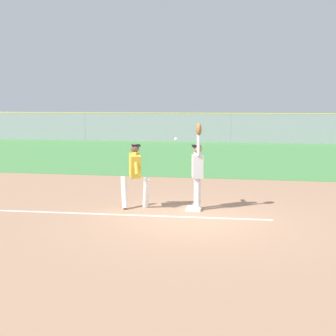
{
  "coord_description": "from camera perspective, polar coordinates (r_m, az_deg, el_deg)",
  "views": [
    {
      "loc": [
        1.28,
        -10.83,
        2.83
      ],
      "look_at": [
        -0.85,
        1.36,
        1.05
      ],
      "focal_mm": 49.96,
      "sensor_mm": 36.0,
      "label": 1
    }
  ],
  "objects": [
    {
      "name": "parked_car_blue",
      "position": [
        36.96,
        6.76,
        4.78
      ],
      "size": [
        4.47,
        2.25,
        1.25
      ],
      "rotation": [
        0.0,
        0.0,
        -0.04
      ],
      "color": "#23389E",
      "rests_on": "ground_plane"
    },
    {
      "name": "outfield_fence",
      "position": [
        32.4,
        7.65,
        4.88
      ],
      "size": [
        41.95,
        0.08,
        2.02
      ],
      "color": "#93999E",
      "rests_on": "ground_plane"
    },
    {
      "name": "parked_car_tan",
      "position": [
        36.75,
        14.86,
        4.54
      ],
      "size": [
        4.53,
        2.38,
        1.25
      ],
      "rotation": [
        0.0,
        0.0,
        0.08
      ],
      "color": "tan",
      "rests_on": "ground_plane"
    },
    {
      "name": "outfield_grass",
      "position": [
        24.84,
        6.89,
        1.59
      ],
      "size": [
        41.87,
        15.35,
        0.01
      ],
      "primitive_type": "cube",
      "color": "#4C8C47",
      "rests_on": "ground_plane"
    },
    {
      "name": "fielder",
      "position": [
        12.15,
        3.61,
        0.08
      ],
      "size": [
        0.35,
        0.89,
        2.28
      ],
      "rotation": [
        0.0,
        0.0,
        3.37
      ],
      "color": "silver",
      "rests_on": "ground_plane"
    },
    {
      "name": "parked_car_white",
      "position": [
        37.72,
        -0.07,
        4.9
      ],
      "size": [
        4.45,
        2.21,
        1.25
      ],
      "rotation": [
        0.0,
        0.0,
        -0.03
      ],
      "color": "white",
      "rests_on": "ground_plane"
    },
    {
      "name": "chalk_foul_line",
      "position": [
        12.55,
        -15.86,
        -5.14
      ],
      "size": [
        12.0,
        0.47,
        0.01
      ],
      "primitive_type": "cube",
      "rotation": [
        0.0,
        0.0,
        0.03
      ],
      "color": "white",
      "rests_on": "ground_plane"
    },
    {
      "name": "first_base",
      "position": [
        12.28,
        3.18,
        -4.96
      ],
      "size": [
        0.38,
        0.38,
        0.08
      ],
      "primitive_type": "cube",
      "rotation": [
        0.0,
        0.0,
        -0.01
      ],
      "color": "white",
      "rests_on": "ground_plane"
    },
    {
      "name": "runner",
      "position": [
        12.31,
        -4.04,
        -0.4
      ],
      "size": [
        0.88,
        0.82,
        1.72
      ],
      "rotation": [
        0.0,
        0.0,
        0.37
      ],
      "color": "white",
      "rests_on": "ground_plane"
    },
    {
      "name": "baseball",
      "position": [
        11.95,
        0.93,
        3.57
      ],
      "size": [
        0.07,
        0.07,
        0.07
      ],
      "primitive_type": "sphere",
      "color": "white"
    },
    {
      "name": "ground_plane",
      "position": [
        11.27,
        3.09,
        -6.37
      ],
      "size": [
        71.75,
        71.75,
        0.0
      ],
      "primitive_type": "plane",
      "color": "tan"
    }
  ]
}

